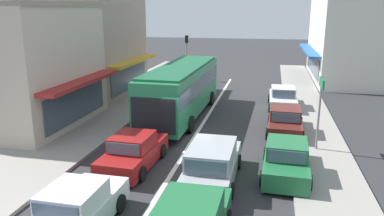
# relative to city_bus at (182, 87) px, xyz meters

# --- Properties ---
(ground_plane) EXTENTS (140.00, 140.00, 0.00)m
(ground_plane) POSITION_rel_city_bus_xyz_m (1.56, -4.40, -1.88)
(ground_plane) COLOR #2D2D30
(lane_centre_line) EXTENTS (0.20, 28.00, 0.01)m
(lane_centre_line) POSITION_rel_city_bus_xyz_m (1.56, -0.40, -1.88)
(lane_centre_line) COLOR silver
(lane_centre_line) RESTS_ON ground
(sidewalk_left) EXTENTS (5.20, 44.00, 0.14)m
(sidewalk_left) POSITION_rel_city_bus_xyz_m (-5.24, 1.60, -1.81)
(sidewalk_left) COLOR gray
(sidewalk_left) RESTS_ON ground
(kerb_right) EXTENTS (2.80, 44.00, 0.12)m
(kerb_right) POSITION_rel_city_bus_xyz_m (7.76, 1.60, -1.82)
(kerb_right) COLOR gray
(kerb_right) RESTS_ON ground
(shopfront_corner_near) EXTENTS (7.90, 8.01, 6.91)m
(shopfront_corner_near) POSITION_rel_city_bus_xyz_m (-8.62, -3.49, 1.57)
(shopfront_corner_near) COLOR beige
(shopfront_corner_near) RESTS_ON ground
(shopfront_mid_block) EXTENTS (7.47, 8.79, 8.07)m
(shopfront_mid_block) POSITION_rel_city_bus_xyz_m (-8.62, 5.12, 2.15)
(shopfront_mid_block) COLOR gray
(shopfront_mid_block) RESTS_ON ground
(building_right_far) EXTENTS (8.59, 13.50, 8.34)m
(building_right_far) POSITION_rel_city_bus_xyz_m (13.04, 16.03, 2.28)
(building_right_far) COLOR silver
(building_right_far) RESTS_ON ground
(city_bus) EXTENTS (2.92, 10.91, 3.23)m
(city_bus) POSITION_rel_city_bus_xyz_m (0.00, 0.00, 0.00)
(city_bus) COLOR #237A4C
(city_bus) RESTS_ON ground
(sedan_adjacent_lane_trail) EXTENTS (1.95, 4.23, 1.47)m
(sedan_adjacent_lane_trail) POSITION_rel_city_bus_xyz_m (-0.21, -12.83, -1.22)
(sedan_adjacent_lane_trail) COLOR silver
(sedan_adjacent_lane_trail) RESTS_ON ground
(sedan_queue_far_back) EXTENTS (2.03, 4.27, 1.47)m
(sedan_queue_far_back) POSITION_rel_city_bus_xyz_m (-0.20, -7.95, -1.22)
(sedan_queue_far_back) COLOR maroon
(sedan_queue_far_back) RESTS_ON ground
(wagon_adjacent_lane_lead) EXTENTS (1.96, 4.51, 1.58)m
(wagon_adjacent_lane_lead) POSITION_rel_city_bus_xyz_m (3.30, -8.65, -1.14)
(wagon_adjacent_lane_lead) COLOR #9EA3A8
(wagon_adjacent_lane_lead) RESTS_ON ground
(parked_sedan_kerb_front) EXTENTS (2.00, 4.26, 1.47)m
(parked_sedan_kerb_front) POSITION_rel_city_bus_xyz_m (6.13, -7.43, -1.22)
(parked_sedan_kerb_front) COLOR #1E6638
(parked_sedan_kerb_front) RESTS_ON ground
(parked_sedan_kerb_second) EXTENTS (2.01, 4.26, 1.47)m
(parked_sedan_kerb_second) POSITION_rel_city_bus_xyz_m (6.23, -2.03, -1.22)
(parked_sedan_kerb_second) COLOR #561E19
(parked_sedan_kerb_second) RESTS_ON ground
(parked_sedan_kerb_third) EXTENTS (1.98, 4.24, 1.47)m
(parked_sedan_kerb_third) POSITION_rel_city_bus_xyz_m (6.21, 3.54, -1.22)
(parked_sedan_kerb_third) COLOR silver
(parked_sedan_kerb_third) RESTS_ON ground
(traffic_light_downstreet) EXTENTS (0.33, 0.24, 4.20)m
(traffic_light_downstreet) POSITION_rel_city_bus_xyz_m (-2.50, 12.34, 0.97)
(traffic_light_downstreet) COLOR gray
(traffic_light_downstreet) RESTS_ON ground
(directional_road_sign) EXTENTS (0.10, 1.40, 3.60)m
(directional_road_sign) POSITION_rel_city_bus_xyz_m (7.61, -4.43, 0.80)
(directional_road_sign) COLOR gray
(directional_road_sign) RESTS_ON ground
(pedestrian_with_handbag_near) EXTENTS (0.58, 0.53, 1.63)m
(pedestrian_with_handbag_near) POSITION_rel_city_bus_xyz_m (-3.62, 3.17, -0.81)
(pedestrian_with_handbag_near) COLOR #232838
(pedestrian_with_handbag_near) RESTS_ON sidewalk_left
(pedestrian_browsing_midblock) EXTENTS (0.29, 0.66, 1.63)m
(pedestrian_browsing_midblock) POSITION_rel_city_bus_xyz_m (-2.87, 5.51, -0.81)
(pedestrian_browsing_midblock) COLOR #232838
(pedestrian_browsing_midblock) RESTS_ON sidewalk_left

